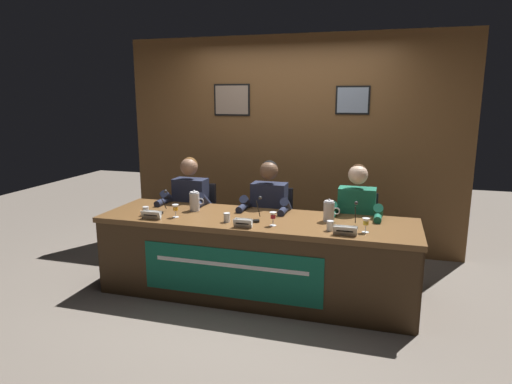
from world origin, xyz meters
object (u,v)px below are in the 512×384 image
object	(u,v)px
conference_table	(252,246)
microphone_left	(162,205)
chair_right	(356,239)
water_pitcher_left_side	(195,201)
panelist_right	(356,218)
nameplate_center	(243,223)
microphone_center	(258,213)
water_pitcher_right_side	(329,211)
juice_glass_left	(176,208)
microphone_right	(355,219)
panelist_left	(188,205)
chair_center	(272,231)
water_cup_center	(227,218)
nameplate_right	(345,231)
panelist_center	(267,211)
nameplate_left	(151,215)
water_cup_right	(330,226)
juice_glass_center	(273,216)
water_cup_left	(146,211)
chair_left	(196,225)
juice_glass_right	(366,223)

from	to	relation	value
conference_table	microphone_left	distance (m)	0.99
chair_right	water_pitcher_left_side	bearing A→B (deg)	-161.81
panelist_right	nameplate_center	bearing A→B (deg)	-140.84
microphone_center	chair_right	world-z (taller)	microphone_center
water_pitcher_left_side	water_pitcher_right_side	xyz separation A→B (m)	(1.34, -0.01, 0.00)
juice_glass_left	microphone_right	size ratio (longest dim) A/B	0.57
panelist_left	chair_right	bearing A→B (deg)	6.39
conference_table	chair_center	bearing A→B (deg)	89.81
water_cup_center	microphone_center	bearing A→B (deg)	23.69
nameplate_right	panelist_center	bearing A→B (deg)	139.84
nameplate_left	nameplate_right	size ratio (longest dim) A/B	0.99
microphone_left	water_pitcher_right_side	bearing A→B (deg)	5.68
nameplate_center	panelist_right	xyz separation A→B (m)	(0.91, 0.74, -0.08)
chair_center	nameplate_right	xyz separation A→B (m)	(0.85, -0.92, 0.35)
microphone_left	nameplate_center	bearing A→B (deg)	-15.79
microphone_left	chair_right	distance (m)	2.00
chair_center	microphone_center	size ratio (longest dim) A/B	4.22
nameplate_right	water_cup_right	size ratio (longest dim) A/B	2.29
juice_glass_center	water_pitcher_right_side	world-z (taller)	water_pitcher_right_side
water_cup_left	water_cup_right	bearing A→B (deg)	-0.06
microphone_left	water_cup_center	size ratio (longest dim) A/B	2.54
juice_glass_center	water_pitcher_left_side	size ratio (longest dim) A/B	0.59
panelist_left	water_cup_center	size ratio (longest dim) A/B	14.58
chair_left	microphone_right	size ratio (longest dim) A/B	4.22
chair_center	juice_glass_right	distance (m)	1.35
nameplate_right	juice_glass_right	size ratio (longest dim) A/B	1.57
water_cup_left	juice_glass_right	distance (m)	2.06
juice_glass_right	water_cup_right	xyz separation A→B (m)	(-0.29, -0.03, -0.05)
juice_glass_left	water_cup_right	bearing A→B (deg)	-0.72
water_cup_right	nameplate_center	bearing A→B (deg)	-170.32
chair_left	water_cup_center	size ratio (longest dim) A/B	10.73
panelist_left	panelist_center	bearing A→B (deg)	0.00
juice_glass_right	microphone_right	distance (m)	0.16
microphone_right	juice_glass_right	bearing A→B (deg)	-51.21
microphone_center	water_cup_right	xyz separation A→B (m)	(0.68, -0.11, -0.04)
chair_left	water_cup_center	xyz separation A→B (m)	(0.68, -0.82, 0.35)
nameplate_center	microphone_center	bearing A→B (deg)	74.98
panelist_right	juice_glass_center	bearing A→B (deg)	-137.67
nameplate_left	juice_glass_center	size ratio (longest dim) A/B	1.56
water_cup_left	nameplate_right	bearing A→B (deg)	-3.15
chair_left	panelist_right	xyz separation A→B (m)	(1.79, -0.20, 0.28)
microphone_left	microphone_right	world-z (taller)	same
chair_left	microphone_left	size ratio (longest dim) A/B	4.22
nameplate_left	panelist_right	bearing A→B (deg)	21.61
water_cup_left	water_pitcher_left_side	xyz separation A→B (m)	(0.38, 0.30, 0.06)
juice_glass_left	nameplate_right	bearing A→B (deg)	-4.35
conference_table	water_cup_left	size ratio (longest dim) A/B	35.06
nameplate_right	water_cup_right	distance (m)	0.17
water_pitcher_left_side	water_pitcher_right_side	world-z (taller)	same
microphone_left	water_cup_center	xyz separation A→B (m)	(0.72, -0.13, -0.04)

